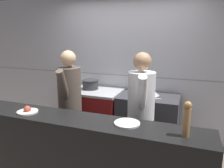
# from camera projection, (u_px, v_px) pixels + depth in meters

# --- Properties ---
(wall_back_tiled) EXTENTS (8.00, 0.06, 2.60)m
(wall_back_tiled) POSITION_uv_depth(u_px,v_px,m) (127.00, 67.00, 4.02)
(wall_back_tiled) COLOR silver
(wall_back_tiled) RESTS_ON ground_plane
(oven_range) EXTENTS (0.99, 0.71, 0.92)m
(oven_range) POSITION_uv_depth(u_px,v_px,m) (94.00, 114.00, 4.01)
(oven_range) COLOR maroon
(oven_range) RESTS_ON ground_plane
(prep_counter) EXTENTS (0.97, 0.65, 0.91)m
(prep_counter) POSITION_uv_depth(u_px,v_px,m) (148.00, 122.00, 3.66)
(prep_counter) COLOR #38383D
(prep_counter) RESTS_ON ground_plane
(pass_counter) EXTENTS (2.84, 0.45, 0.97)m
(pass_counter) POSITION_uv_depth(u_px,v_px,m) (80.00, 159.00, 2.52)
(pass_counter) COLOR black
(pass_counter) RESTS_ON ground_plane
(stock_pot) EXTENTS (0.30, 0.30, 0.17)m
(stock_pot) POSITION_uv_depth(u_px,v_px,m) (90.00, 84.00, 3.95)
(stock_pot) COLOR #2D2D33
(stock_pot) RESTS_ON oven_range
(mixing_bowl_steel) EXTENTS (0.25, 0.25, 0.10)m
(mixing_bowl_steel) POSITION_uv_depth(u_px,v_px,m) (152.00, 92.00, 3.61)
(mixing_bowl_steel) COLOR #B7BABF
(mixing_bowl_steel) RESTS_ON prep_counter
(chefs_knife) EXTENTS (0.40, 0.08, 0.02)m
(chefs_knife) POSITION_uv_depth(u_px,v_px,m) (146.00, 98.00, 3.44)
(chefs_knife) COLOR #B7BABF
(chefs_knife) RESTS_ON prep_counter
(plated_dish_main) EXTENTS (0.24, 0.24, 0.09)m
(plated_dish_main) POSITION_uv_depth(u_px,v_px,m) (27.00, 111.00, 2.61)
(plated_dish_main) COLOR white
(plated_dish_main) RESTS_ON pass_counter
(plated_dish_appetiser) EXTENTS (0.27, 0.27, 0.02)m
(plated_dish_appetiser) POSITION_uv_depth(u_px,v_px,m) (127.00, 123.00, 2.27)
(plated_dish_appetiser) COLOR white
(plated_dish_appetiser) RESTS_ON pass_counter
(pepper_mill) EXTENTS (0.07, 0.07, 0.34)m
(pepper_mill) POSITION_uv_depth(u_px,v_px,m) (187.00, 118.00, 1.96)
(pepper_mill) COLOR #AD7A47
(pepper_mill) RESTS_ON pass_counter
(chef_head_cook) EXTENTS (0.40, 0.73, 1.67)m
(chef_head_cook) POSITION_uv_depth(u_px,v_px,m) (70.00, 101.00, 3.21)
(chef_head_cook) COLOR black
(chef_head_cook) RESTS_ON ground_plane
(chef_sous) EXTENTS (0.42, 0.73, 1.68)m
(chef_sous) POSITION_uv_depth(u_px,v_px,m) (141.00, 111.00, 2.79)
(chef_sous) COLOR black
(chef_sous) RESTS_ON ground_plane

